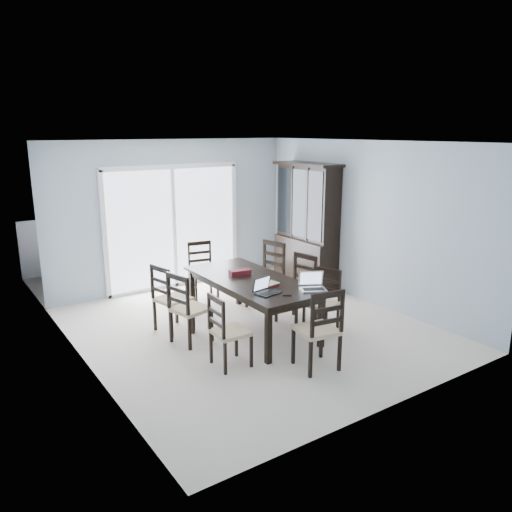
# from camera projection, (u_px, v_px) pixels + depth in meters

# --- Properties ---
(floor) EXTENTS (5.00, 5.00, 0.00)m
(floor) POSITION_uv_depth(u_px,v_px,m) (251.00, 329.00, 7.09)
(floor) COLOR beige
(floor) RESTS_ON ground
(ceiling) EXTENTS (5.00, 5.00, 0.00)m
(ceiling) POSITION_uv_depth(u_px,v_px,m) (251.00, 142.00, 6.45)
(ceiling) COLOR white
(ceiling) RESTS_ON back_wall
(back_wall) EXTENTS (4.50, 0.02, 2.60)m
(back_wall) POSITION_uv_depth(u_px,v_px,m) (173.00, 215.00, 8.78)
(back_wall) COLOR #9EAEBC
(back_wall) RESTS_ON floor
(wall_left) EXTENTS (0.02, 5.00, 2.60)m
(wall_left) POSITION_uv_depth(u_px,v_px,m) (83.00, 264.00, 5.55)
(wall_left) COLOR #9EAEBC
(wall_left) RESTS_ON floor
(wall_right) EXTENTS (0.02, 5.00, 2.60)m
(wall_right) POSITION_uv_depth(u_px,v_px,m) (368.00, 223.00, 7.99)
(wall_right) COLOR #9EAEBC
(wall_right) RESTS_ON floor
(balcony) EXTENTS (4.50, 2.00, 0.10)m
(balcony) POSITION_uv_depth(u_px,v_px,m) (154.00, 275.00, 9.91)
(balcony) COLOR gray
(balcony) RESTS_ON ground
(railing) EXTENTS (4.50, 0.06, 1.10)m
(railing) POSITION_uv_depth(u_px,v_px,m) (134.00, 237.00, 10.57)
(railing) COLOR #99999E
(railing) RESTS_ON balcony
(dining_table) EXTENTS (1.00, 2.20, 0.75)m
(dining_table) POSITION_uv_depth(u_px,v_px,m) (251.00, 284.00, 6.92)
(dining_table) COLOR black
(dining_table) RESTS_ON floor
(china_hutch) EXTENTS (0.50, 1.38, 2.20)m
(china_hutch) POSITION_uv_depth(u_px,v_px,m) (307.00, 226.00, 8.93)
(china_hutch) COLOR black
(china_hutch) RESTS_ON floor
(sliding_door) EXTENTS (2.52, 0.05, 2.18)m
(sliding_door) POSITION_uv_depth(u_px,v_px,m) (174.00, 227.00, 8.81)
(sliding_door) COLOR silver
(sliding_door) RESTS_ON floor
(chair_left_near) EXTENTS (0.41, 0.40, 1.04)m
(chair_left_near) POSITION_uv_depth(u_px,v_px,m) (224.00, 324.00, 5.83)
(chair_left_near) COLOR black
(chair_left_near) RESTS_ON floor
(chair_left_mid) EXTENTS (0.53, 0.52, 1.13)m
(chair_left_mid) POSITION_uv_depth(u_px,v_px,m) (185.00, 301.00, 6.46)
(chair_left_mid) COLOR black
(chair_left_mid) RESTS_ON floor
(chair_left_far) EXTENTS (0.51, 0.50, 1.12)m
(chair_left_far) POSITION_uv_depth(u_px,v_px,m) (167.00, 291.00, 6.86)
(chair_left_far) COLOR black
(chair_left_far) RESTS_ON floor
(chair_right_near) EXTENTS (0.50, 0.49, 1.02)m
(chair_right_near) POSITION_uv_depth(u_px,v_px,m) (325.00, 294.00, 6.93)
(chair_right_near) COLOR black
(chair_right_near) RESTS_ON floor
(chair_right_mid) EXTENTS (0.51, 0.50, 1.15)m
(chair_right_mid) POSITION_uv_depth(u_px,v_px,m) (300.00, 281.00, 7.29)
(chair_right_mid) COLOR black
(chair_right_mid) RESTS_ON floor
(chair_right_far) EXTENTS (0.55, 0.54, 1.20)m
(chair_right_far) POSITION_uv_depth(u_px,v_px,m) (269.00, 267.00, 7.91)
(chair_right_far) COLOR black
(chair_right_far) RESTS_ON floor
(chair_end_near) EXTENTS (0.50, 0.51, 1.16)m
(chair_end_near) POSITION_uv_depth(u_px,v_px,m) (322.00, 322.00, 5.72)
(chair_end_near) COLOR black
(chair_end_near) RESTS_ON floor
(chair_end_far) EXTENTS (0.48, 0.49, 1.09)m
(chair_end_far) POSITION_uv_depth(u_px,v_px,m) (201.00, 264.00, 8.33)
(chair_end_far) COLOR black
(chair_end_far) RESTS_ON floor
(laptop_dark) EXTENTS (0.32, 0.25, 0.20)m
(laptop_dark) POSITION_uv_depth(u_px,v_px,m) (268.00, 290.00, 6.26)
(laptop_dark) COLOR black
(laptop_dark) RESTS_ON dining_table
(laptop_silver) EXTENTS (0.39, 0.35, 0.22)m
(laptop_silver) POSITION_uv_depth(u_px,v_px,m) (313.00, 286.00, 6.40)
(laptop_silver) COLOR silver
(laptop_silver) RESTS_ON dining_table
(book_stack) EXTENTS (0.27, 0.23, 0.04)m
(book_stack) POSITION_uv_depth(u_px,v_px,m) (269.00, 284.00, 6.58)
(book_stack) COLOR maroon
(book_stack) RESTS_ON dining_table
(cell_phone) EXTENTS (0.12, 0.10, 0.01)m
(cell_phone) POSITION_uv_depth(u_px,v_px,m) (287.00, 295.00, 6.20)
(cell_phone) COLOR black
(cell_phone) RESTS_ON dining_table
(game_box) EXTENTS (0.32, 0.20, 0.07)m
(game_box) POSITION_uv_depth(u_px,v_px,m) (240.00, 272.00, 7.09)
(game_box) COLOR #440D12
(game_box) RESTS_ON dining_table
(hot_tub) EXTENTS (1.82, 1.62, 0.94)m
(hot_tub) POSITION_uv_depth(u_px,v_px,m) (139.00, 251.00, 9.68)
(hot_tub) COLOR brown
(hot_tub) RESTS_ON balcony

